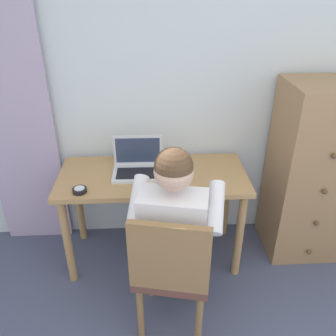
{
  "coord_description": "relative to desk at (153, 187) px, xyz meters",
  "views": [
    {
      "loc": [
        -0.35,
        -0.23,
        1.93
      ],
      "look_at": [
        -0.24,
        1.74,
        0.83
      ],
      "focal_mm": 37.17,
      "sensor_mm": 36.0,
      "label": 1
    }
  ],
  "objects": [
    {
      "name": "wall_back",
      "position": [
        0.34,
        0.36,
        0.63
      ],
      "size": [
        4.8,
        0.05,
        2.5
      ],
      "primitive_type": "cube",
      "color": "silver",
      "rests_on": "ground_plane"
    },
    {
      "name": "curtain_panel",
      "position": [
        -0.95,
        0.29,
        0.45
      ],
      "size": [
        0.51,
        0.03,
        2.14
      ],
      "primitive_type": "cube",
      "color": "#B29EBC",
      "rests_on": "ground_plane"
    },
    {
      "name": "desk",
      "position": [
        0.0,
        0.0,
        0.0
      ],
      "size": [
        1.29,
        0.57,
        0.73
      ],
      "color": "tan",
      "rests_on": "ground_plane"
    },
    {
      "name": "dresser",
      "position": [
        1.14,
        0.06,
        0.05
      ],
      "size": [
        0.51,
        0.5,
        1.33
      ],
      "color": "#9E754C",
      "rests_on": "ground_plane"
    },
    {
      "name": "chair",
      "position": [
        0.09,
        -0.66,
        -0.12
      ],
      "size": [
        0.49,
        0.48,
        0.89
      ],
      "color": "brown",
      "rests_on": "ground_plane"
    },
    {
      "name": "person_seated",
      "position": [
        0.12,
        -0.48,
        0.06
      ],
      "size": [
        0.61,
        0.64,
        1.2
      ],
      "color": "#4C4C4C",
      "rests_on": "ground_plane"
    },
    {
      "name": "laptop",
      "position": [
        -0.1,
        0.04,
        0.16
      ],
      "size": [
        0.34,
        0.26,
        0.24
      ],
      "color": "silver",
      "rests_on": "desk"
    },
    {
      "name": "computer_mouse",
      "position": [
        0.21,
        0.0,
        0.12
      ],
      "size": [
        0.09,
        0.11,
        0.03
      ],
      "primitive_type": "ellipsoid",
      "rotation": [
        0.0,
        0.0,
        -0.3
      ],
      "color": "black",
      "rests_on": "desk"
    },
    {
      "name": "desk_clock",
      "position": [
        -0.46,
        -0.2,
        0.12
      ],
      "size": [
        0.09,
        0.09,
        0.03
      ],
      "color": "black",
      "rests_on": "desk"
    }
  ]
}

